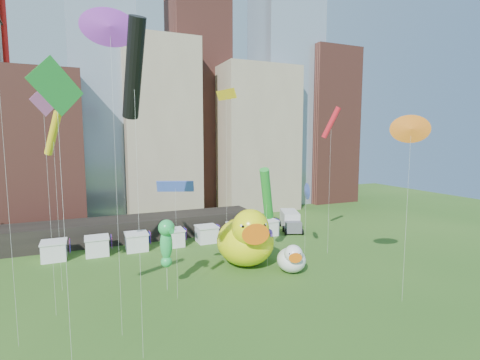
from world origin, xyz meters
name	(u,v)px	position (x,y,z in m)	size (l,w,h in m)	color
skyline	(149,107)	(2.25, 61.06, 21.44)	(101.00, 23.00, 68.00)	brown
crane_right	(270,0)	(30.89, 64.00, 46.90)	(23.00, 1.00, 76.00)	red
pavilion	(131,229)	(-4.00, 42.00, 1.60)	(38.00, 6.00, 3.20)	black
vendor_tents	(173,238)	(1.02, 36.00, 1.11)	(33.24, 2.80, 2.40)	white
big_duck	(246,238)	(7.27, 24.68, 3.32)	(8.22, 10.00, 7.23)	#F0F40C
small_duck	(292,259)	(11.09, 20.59, 1.60)	(4.46, 4.97, 3.48)	white
seahorse_green	(166,239)	(-2.91, 21.31, 5.24)	(1.90, 2.22, 7.23)	silver
seahorse_purple	(268,239)	(9.47, 23.34, 3.29)	(1.08, 1.38, 4.61)	silver
box_truck	(290,220)	(21.05, 37.39, 1.53)	(4.88, 7.47, 2.98)	silver
kite_0	(331,123)	(19.09, 24.65, 17.12)	(2.13, 2.23, 19.18)	silver
kite_2	(134,70)	(-6.84, 10.80, 19.47)	(1.47, 3.73, 22.56)	silver
kite_3	(267,194)	(10.90, 26.50, 8.18)	(3.51, 3.86, 11.64)	silver
kite_4	(53,133)	(-12.61, 25.38, 15.62)	(2.13, 2.41, 17.76)	silver
kite_5	(175,187)	(-2.42, 19.07, 10.74)	(3.31, 1.66, 11.29)	silver
kite_6	(411,129)	(16.75, 10.21, 15.97)	(2.41, 1.27, 17.23)	silver
kite_7	(110,27)	(-7.90, 14.35, 22.89)	(2.72, 0.53, 24.27)	silver
kite_9	(43,109)	(-12.81, 19.86, 17.47)	(1.83, 1.32, 19.12)	silver
kite_11	(56,91)	(-11.18, 8.74, 17.68)	(2.70, 1.75, 19.54)	silver
kite_12	(226,95)	(5.59, 26.77, 20.15)	(1.26, 3.77, 20.82)	silver
kite_13	(306,191)	(15.35, 24.40, 8.55)	(0.98, 2.06, 9.61)	silver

